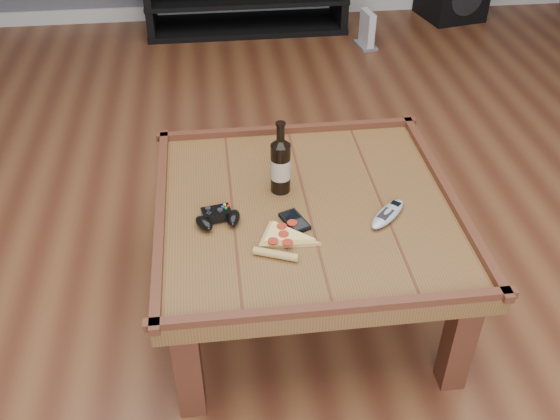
{
  "coord_description": "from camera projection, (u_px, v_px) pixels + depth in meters",
  "views": [
    {
      "loc": [
        -0.29,
        -1.64,
        1.71
      ],
      "look_at": [
        -0.1,
        -0.11,
        0.52
      ],
      "focal_mm": 40.0,
      "sensor_mm": 36.0,
      "label": 1
    }
  ],
  "objects": [
    {
      "name": "smartphone",
      "position": [
        295.0,
        221.0,
        2.0
      ],
      "size": [
        0.1,
        0.13,
        0.02
      ],
      "rotation": [
        0.0,
        0.0,
        0.38
      ],
      "color": "black",
      "rests_on": "coffee_table"
    },
    {
      "name": "ground",
      "position": [
        304.0,
        300.0,
        2.36
      ],
      "size": [
        6.0,
        6.0,
        0.0
      ],
      "primitive_type": "plane",
      "color": "#4E2616",
      "rests_on": "ground"
    },
    {
      "name": "beer_bottle",
      "position": [
        281.0,
        164.0,
        2.09
      ],
      "size": [
        0.07,
        0.07,
        0.26
      ],
      "color": "black",
      "rests_on": "coffee_table"
    },
    {
      "name": "remote_control",
      "position": [
        388.0,
        214.0,
        2.02
      ],
      "size": [
        0.17,
        0.18,
        0.03
      ],
      "rotation": [
        0.0,
        0.0,
        -0.76
      ],
      "color": "#979CA4",
      "rests_on": "coffee_table"
    },
    {
      "name": "pizza_slice",
      "position": [
        282.0,
        239.0,
        1.93
      ],
      "size": [
        0.23,
        0.29,
        0.03
      ],
      "rotation": [
        0.0,
        0.0,
        -0.38
      ],
      "color": "tan",
      "rests_on": "coffee_table"
    },
    {
      "name": "baseboard",
      "position": [
        244.0,
        10.0,
        4.68
      ],
      "size": [
        5.0,
        0.02,
        0.1
      ],
      "primitive_type": "cube",
      "color": "silver",
      "rests_on": "ground"
    },
    {
      "name": "game_controller",
      "position": [
        218.0,
        218.0,
        2.0
      ],
      "size": [
        0.16,
        0.12,
        0.04
      ],
      "rotation": [
        0.0,
        0.0,
        0.18
      ],
      "color": "black",
      "rests_on": "coffee_table"
    },
    {
      "name": "game_console",
      "position": [
        367.0,
        31.0,
        4.19
      ],
      "size": [
        0.13,
        0.2,
        0.24
      ],
      "rotation": [
        0.0,
        0.0,
        0.15
      ],
      "color": "slate",
      "rests_on": "ground"
    },
    {
      "name": "coffee_table",
      "position": [
        307.0,
        219.0,
        2.12
      ],
      "size": [
        1.03,
        1.03,
        0.48
      ],
      "color": "#573618",
      "rests_on": "ground"
    }
  ]
}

